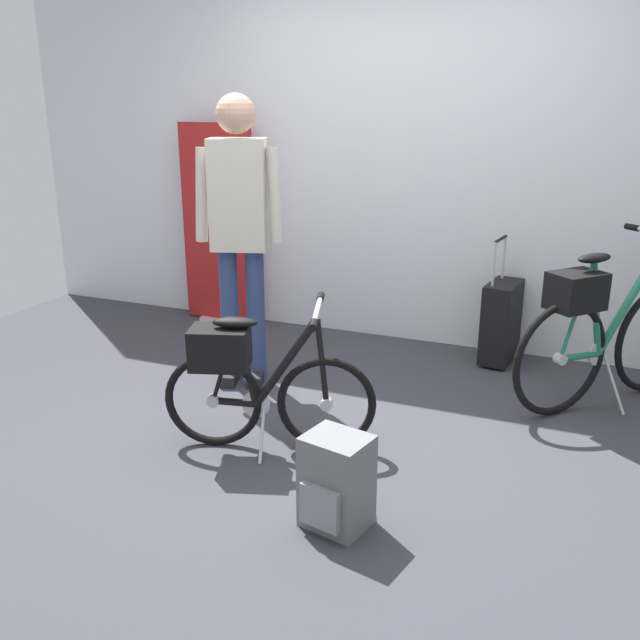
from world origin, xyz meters
TOP-DOWN VIEW (x-y plane):
  - ground_plane at (0.00, 0.00)m, footprint 6.15×6.15m
  - back_wall at (0.00, 1.70)m, footprint 6.15×0.10m
  - floor_banner_stand at (-1.41, 1.51)m, footprint 0.60×0.36m
  - folding_bike_foreground at (-0.22, -0.22)m, footprint 1.01×0.54m
  - display_bike_left at (1.34, 0.98)m, footprint 0.95×1.08m
  - visitor_near_wall at (-0.69, 0.54)m, footprint 0.51×0.35m
  - rolling_suitcase at (0.73, 1.43)m, footprint 0.22×0.38m
  - backpack_on_floor at (0.39, -0.69)m, footprint 0.29×0.28m

SIDE VIEW (x-z plane):
  - ground_plane at x=0.00m, z-range 0.00..0.00m
  - backpack_on_floor at x=0.39m, z-range 0.00..0.39m
  - rolling_suitcase at x=0.73m, z-range -0.13..0.70m
  - folding_bike_foreground at x=-0.22m, z-range -0.01..0.74m
  - display_bike_left at x=1.34m, z-range -0.05..0.93m
  - floor_banner_stand at x=-1.41m, z-range -0.09..1.41m
  - visitor_near_wall at x=-0.69m, z-range 0.13..1.82m
  - back_wall at x=0.00m, z-range 0.00..2.77m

